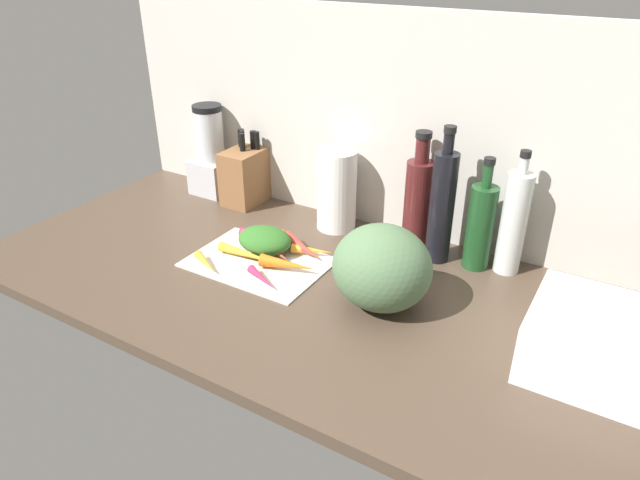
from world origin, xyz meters
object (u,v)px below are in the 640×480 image
(carrot_6, at_px, (288,242))
(dish_rack, at_px, (598,343))
(carrot_10, at_px, (273,249))
(bottle_1, at_px, (442,206))
(carrot_4, at_px, (302,247))
(bottle_0, at_px, (418,199))
(carrot_1, at_px, (288,265))
(winter_squash, at_px, (383,267))
(bottle_2, at_px, (480,225))
(carrot_5, at_px, (262,279))
(carrot_7, at_px, (256,237))
(carrot_0, at_px, (206,263))
(carrot_3, at_px, (274,242))
(carrot_9, at_px, (287,241))
(knife_block, at_px, (247,175))
(bottle_3, at_px, (514,222))
(cutting_board, at_px, (258,262))
(paper_towel_roll, at_px, (337,190))
(carrot_8, at_px, (247,255))
(blender_appliance, at_px, (211,156))
(carrot_2, at_px, (312,250))

(carrot_6, xyz_separation_m, dish_rack, (0.78, -0.09, 0.04))
(carrot_10, relative_size, bottle_1, 0.46)
(carrot_4, xyz_separation_m, bottle_0, (0.23, 0.22, 0.11))
(carrot_1, distance_m, winter_squash, 0.27)
(winter_squash, distance_m, bottle_2, 0.31)
(carrot_5, xyz_separation_m, carrot_7, (-0.14, 0.16, 0.00))
(carrot_0, relative_size, carrot_3, 0.67)
(carrot_9, relative_size, bottle_0, 0.33)
(carrot_10, bearing_deg, carrot_7, 156.01)
(carrot_9, bearing_deg, carrot_5, -73.74)
(carrot_6, relative_size, bottle_2, 0.61)
(knife_block, bearing_deg, winter_squash, -26.59)
(carrot_7, bearing_deg, carrot_6, 10.26)
(carrot_0, distance_m, bottle_1, 0.61)
(bottle_1, xyz_separation_m, bottle_3, (0.17, 0.04, -0.02))
(winter_squash, bearing_deg, cutting_board, 179.34)
(bottle_0, relative_size, bottle_1, 0.89)
(carrot_4, bearing_deg, winter_squash, -18.99)
(carrot_0, relative_size, paper_towel_roll, 0.47)
(carrot_7, distance_m, bottle_0, 0.45)
(cutting_board, relative_size, winter_squash, 1.55)
(winter_squash, bearing_deg, carrot_10, 171.54)
(carrot_1, bearing_deg, dish_rack, 0.66)
(cutting_board, bearing_deg, bottle_3, 27.86)
(cutting_board, relative_size, knife_block, 1.56)
(carrot_4, height_order, bottle_2, bottle_2)
(carrot_0, distance_m, paper_towel_roll, 0.43)
(knife_block, relative_size, bottle_3, 0.71)
(carrot_8, bearing_deg, cutting_board, 25.34)
(carrot_6, xyz_separation_m, carrot_10, (-0.01, -0.05, 0.00))
(knife_block, distance_m, bottle_2, 0.75)
(carrot_0, distance_m, winter_squash, 0.46)
(carrot_5, height_order, bottle_3, bottle_3)
(winter_squash, xyz_separation_m, bottle_3, (0.21, 0.30, 0.04))
(cutting_board, distance_m, carrot_5, 0.11)
(paper_towel_roll, xyz_separation_m, bottle_1, (0.32, -0.03, 0.04))
(carrot_1, xyz_separation_m, bottle_2, (0.39, 0.28, 0.09))
(cutting_board, height_order, bottle_1, bottle_1)
(carrot_3, distance_m, paper_towel_roll, 0.24)
(blender_appliance, distance_m, bottle_3, 0.97)
(cutting_board, xyz_separation_m, carrot_5, (0.07, -0.08, 0.01))
(carrot_4, distance_m, bottle_2, 0.46)
(carrot_9, relative_size, carrot_10, 0.63)
(carrot_6, bearing_deg, bottle_3, 20.24)
(winter_squash, relative_size, bottle_2, 0.77)
(carrot_2, height_order, bottle_3, bottle_3)
(winter_squash, relative_size, paper_towel_roll, 0.97)
(blender_appliance, bearing_deg, bottle_2, -1.79)
(carrot_6, relative_size, carrot_9, 1.74)
(carrot_2, distance_m, bottle_0, 0.32)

